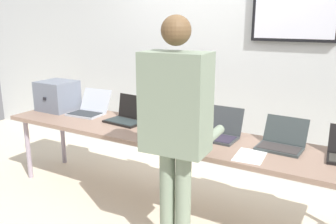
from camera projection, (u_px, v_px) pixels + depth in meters
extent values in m
cube|color=beige|center=(168.00, 207.00, 3.36)|extent=(8.00, 8.00, 0.04)
cube|color=silver|center=(219.00, 65.00, 3.99)|extent=(8.00, 0.06, 2.42)
cube|color=black|center=(295.00, 12.00, 3.41)|extent=(0.82, 0.05, 0.57)
cube|color=white|center=(295.00, 12.00, 3.40)|extent=(0.76, 0.02, 0.51)
cube|color=#8D6F5E|center=(168.00, 135.00, 3.18)|extent=(3.46, 0.70, 0.04)
cylinder|color=gray|center=(28.00, 149.00, 3.86)|extent=(0.05, 0.05, 0.68)
cylinder|color=gray|center=(63.00, 136.00, 4.28)|extent=(0.05, 0.05, 0.68)
cube|color=slate|center=(58.00, 96.00, 3.94)|extent=(0.38, 0.35, 0.33)
cube|color=black|center=(45.00, 99.00, 3.79)|extent=(0.04, 0.01, 0.03)
cube|color=#ACB1BC|center=(86.00, 114.00, 3.76)|extent=(0.37, 0.28, 0.02)
cube|color=#2B2F33|center=(85.00, 113.00, 3.74)|extent=(0.34, 0.23, 0.00)
cube|color=#ACB1BC|center=(96.00, 100.00, 3.89)|extent=(0.36, 0.15, 0.22)
cube|color=#2E593F|center=(96.00, 100.00, 3.89)|extent=(0.33, 0.13, 0.20)
cube|color=black|center=(124.00, 122.00, 3.48)|extent=(0.40, 0.27, 0.02)
cube|color=#283132|center=(123.00, 121.00, 3.47)|extent=(0.37, 0.22, 0.00)
cube|color=black|center=(133.00, 107.00, 3.55)|extent=(0.38, 0.09, 0.23)
cube|color=#1F573C|center=(134.00, 107.00, 3.56)|extent=(0.35, 0.07, 0.20)
cube|color=#ADADB7|center=(168.00, 129.00, 3.24)|extent=(0.34, 0.28, 0.02)
cube|color=#2A2C2C|center=(168.00, 128.00, 3.22)|extent=(0.31, 0.23, 0.00)
cube|color=#ADADB7|center=(178.00, 111.00, 3.34)|extent=(0.33, 0.10, 0.25)
cube|color=white|center=(178.00, 111.00, 3.35)|extent=(0.30, 0.08, 0.23)
cube|color=#35393C|center=(218.00, 138.00, 2.99)|extent=(0.32, 0.25, 0.02)
cube|color=#2D2637|center=(217.00, 137.00, 2.98)|extent=(0.29, 0.20, 0.00)
cube|color=#35393C|center=(225.00, 120.00, 3.09)|extent=(0.31, 0.09, 0.23)
cube|color=#1F5C40|center=(225.00, 120.00, 3.10)|extent=(0.29, 0.07, 0.20)
cube|color=#333A3B|center=(279.00, 149.00, 2.76)|extent=(0.35, 0.24, 0.02)
cube|color=#332F2E|center=(279.00, 148.00, 2.74)|extent=(0.32, 0.19, 0.00)
cube|color=#333A3B|center=(286.00, 130.00, 2.86)|extent=(0.34, 0.12, 0.20)
cube|color=white|center=(286.00, 130.00, 2.86)|extent=(0.31, 0.10, 0.18)
cylinder|color=gray|center=(167.00, 204.00, 2.54)|extent=(0.12, 0.12, 0.84)
cylinder|color=gray|center=(183.00, 208.00, 2.48)|extent=(0.12, 0.12, 0.84)
cube|color=gray|center=(176.00, 103.00, 2.32)|extent=(0.46, 0.29, 0.67)
sphere|color=brown|center=(176.00, 30.00, 2.20)|extent=(0.19, 0.19, 0.19)
cylinder|color=gray|center=(172.00, 129.00, 2.71)|extent=(0.09, 0.32, 0.07)
cylinder|color=gray|center=(213.00, 135.00, 2.57)|extent=(0.09, 0.32, 0.07)
cube|color=white|center=(250.00, 156.00, 2.63)|extent=(0.24, 0.31, 0.00)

